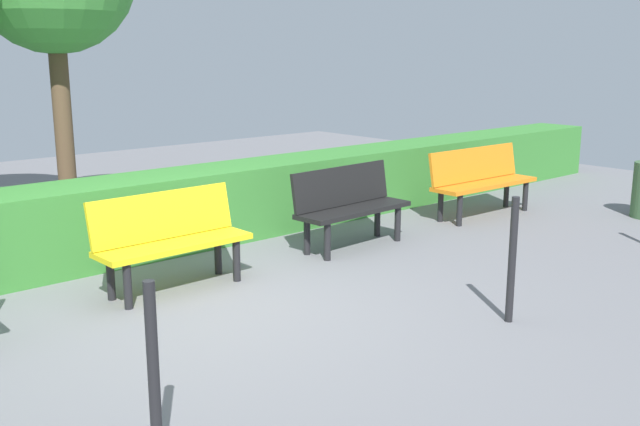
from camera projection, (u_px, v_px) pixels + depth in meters
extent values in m
plane|color=slate|center=(215.00, 307.00, 6.00)|extent=(18.76, 18.76, 0.00)
cube|color=orange|center=(485.00, 184.00, 9.21)|extent=(1.65, 0.47, 0.05)
cube|color=orange|center=(474.00, 164.00, 9.30)|extent=(1.64, 0.16, 0.42)
cylinder|color=black|center=(525.00, 196.00, 9.56)|extent=(0.07, 0.07, 0.39)
cylinder|color=black|center=(506.00, 193.00, 9.79)|extent=(0.07, 0.07, 0.39)
cylinder|color=black|center=(460.00, 210.00, 8.72)|extent=(0.07, 0.07, 0.39)
cylinder|color=black|center=(441.00, 206.00, 8.95)|extent=(0.07, 0.07, 0.39)
cube|color=black|center=(354.00, 210.00, 7.73)|extent=(1.42, 0.49, 0.05)
cube|color=black|center=(341.00, 186.00, 7.81)|extent=(1.40, 0.17, 0.42)
cylinder|color=black|center=(398.00, 224.00, 8.04)|extent=(0.07, 0.07, 0.39)
cylinder|color=black|center=(377.00, 219.00, 8.25)|extent=(0.07, 0.07, 0.39)
cylinder|color=black|center=(327.00, 242.00, 7.30)|extent=(0.07, 0.07, 0.39)
cylinder|color=black|center=(307.00, 236.00, 7.51)|extent=(0.07, 0.07, 0.39)
cube|color=yellow|center=(175.00, 245.00, 6.35)|extent=(1.40, 0.44, 0.05)
cube|color=yellow|center=(163.00, 215.00, 6.43)|extent=(1.40, 0.15, 0.42)
cylinder|color=black|center=(237.00, 261.00, 6.65)|extent=(0.07, 0.07, 0.39)
cylinder|color=black|center=(218.00, 254.00, 6.86)|extent=(0.07, 0.07, 0.39)
cylinder|color=black|center=(128.00, 286.00, 5.93)|extent=(0.07, 0.07, 0.39)
cylinder|color=black|center=(111.00, 278.00, 6.14)|extent=(0.07, 0.07, 0.39)
cube|color=#387F33|center=(199.00, 206.00, 7.96)|extent=(14.76, 0.78, 0.81)
cylinder|color=brown|center=(64.00, 128.00, 8.38)|extent=(0.21, 0.21, 2.40)
cylinder|color=black|center=(512.00, 260.00, 5.58)|extent=(0.06, 0.06, 1.00)
cylinder|color=black|center=(154.00, 377.00, 3.60)|extent=(0.06, 0.06, 1.00)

